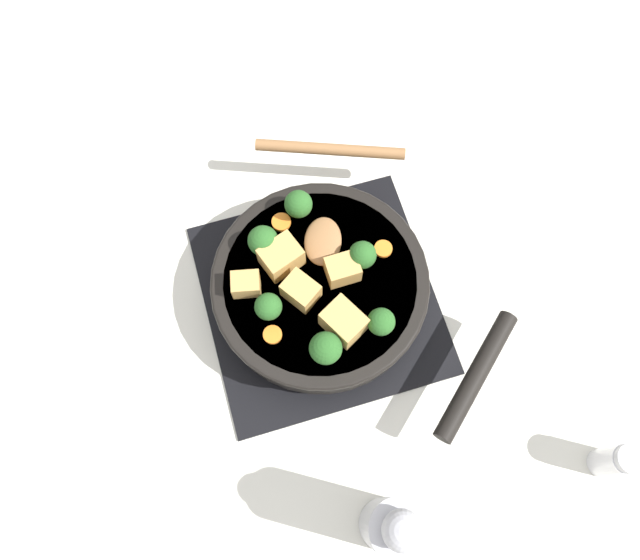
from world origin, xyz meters
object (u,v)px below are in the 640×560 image
Objects in this scene: skillet_pan at (322,287)px; salt_shaker at (616,461)px; wooden_spoon at (327,191)px; pepper_mill at (392,527)px.

salt_shaker is at bearing -137.92° from skillet_pan.
salt_shaker is at bearing -150.84° from wooden_spoon.
wooden_spoon is at bearing 29.16° from salt_shaker.
wooden_spoon is 2.42× the size of salt_shaker.
skillet_pan is 1.85× the size of pepper_mill.
pepper_mill is 0.29m from salt_shaker.
skillet_pan is 0.30m from pepper_mill.
wooden_spoon is (0.12, -0.04, 0.03)m from skillet_pan.
skillet_pan is at bearing 160.63° from wooden_spoon.
salt_shaker is (-0.31, -0.28, -0.01)m from skillet_pan.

